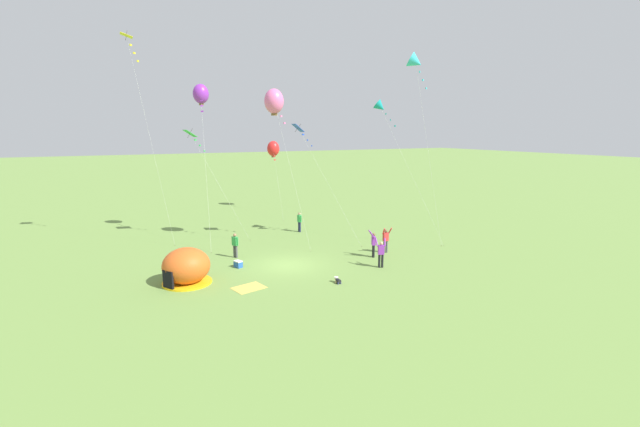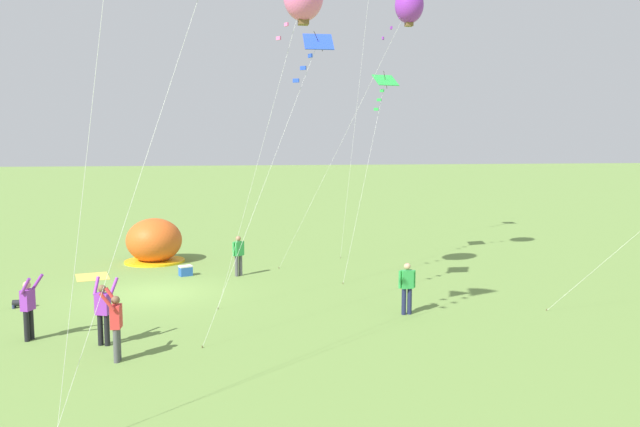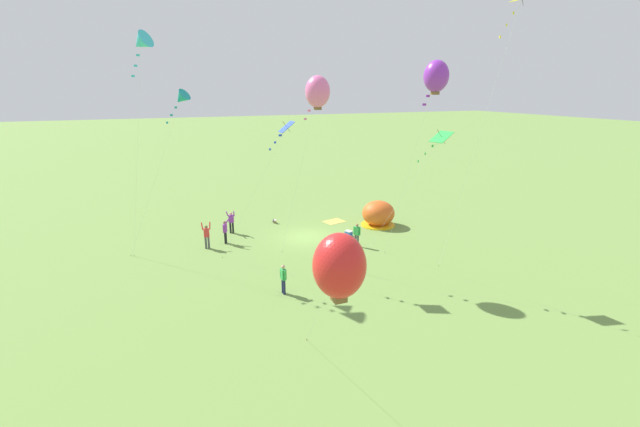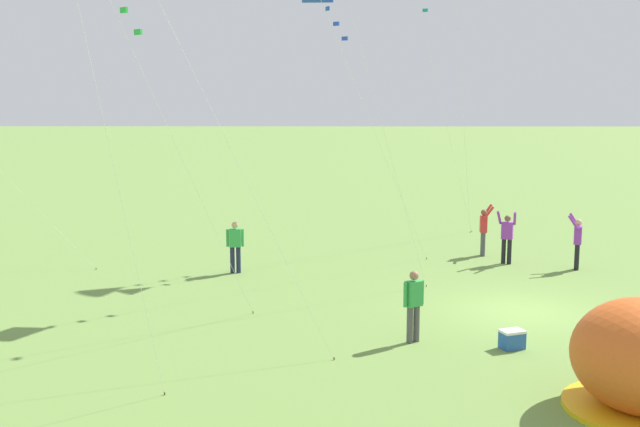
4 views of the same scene
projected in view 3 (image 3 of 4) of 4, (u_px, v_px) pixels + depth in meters
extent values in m
plane|color=olive|center=(307.00, 237.00, 32.89)|extent=(300.00, 300.00, 0.00)
ellipsoid|color=#D8591E|center=(378.00, 213.00, 35.42)|extent=(2.70, 2.60, 2.10)
cylinder|color=yellow|center=(378.00, 225.00, 35.70)|extent=(2.81, 2.81, 0.10)
cube|color=black|center=(386.00, 216.00, 36.53)|extent=(0.50, 0.75, 1.10)
cube|color=gold|center=(334.00, 221.00, 36.72)|extent=(1.95, 1.65, 0.01)
cube|color=#2659B2|center=(349.00, 234.00, 33.04)|extent=(0.52, 0.62, 0.38)
cube|color=white|center=(349.00, 231.00, 32.98)|extent=(0.54, 0.63, 0.06)
cylinder|color=black|center=(274.00, 221.00, 36.37)|extent=(0.22, 0.32, 0.22)
sphere|color=tan|center=(275.00, 221.00, 36.13)|extent=(0.19, 0.19, 0.19)
cylinder|color=white|center=(275.00, 220.00, 36.10)|extent=(0.24, 0.24, 0.06)
cylinder|color=tan|center=(276.00, 222.00, 36.32)|extent=(0.07, 0.07, 0.17)
cylinder|color=tan|center=(274.00, 222.00, 36.25)|extent=(0.07, 0.07, 0.17)
cylinder|color=navy|center=(275.00, 221.00, 36.53)|extent=(0.09, 0.09, 0.13)
cylinder|color=navy|center=(273.00, 222.00, 36.48)|extent=(0.09, 0.09, 0.13)
cylinder|color=black|center=(233.00, 228.00, 33.67)|extent=(0.15, 0.15, 0.88)
cylinder|color=black|center=(230.00, 228.00, 33.67)|extent=(0.15, 0.15, 0.88)
cube|color=purple|center=(231.00, 219.00, 33.46)|extent=(0.44, 0.36, 0.60)
sphere|color=tan|center=(231.00, 214.00, 33.34)|extent=(0.22, 0.22, 0.22)
cylinder|color=purple|center=(234.00, 214.00, 33.19)|extent=(0.17, 0.39, 0.50)
cylinder|color=purple|center=(227.00, 214.00, 33.18)|extent=(0.27, 0.37, 0.50)
cylinder|color=black|center=(226.00, 237.00, 31.52)|extent=(0.15, 0.15, 0.88)
cylinder|color=black|center=(225.00, 238.00, 31.33)|extent=(0.15, 0.15, 0.88)
cube|color=purple|center=(225.00, 228.00, 31.22)|extent=(0.37, 0.44, 0.60)
sphere|color=brown|center=(225.00, 223.00, 31.10)|extent=(0.22, 0.22, 0.22)
cylinder|color=purple|center=(227.00, 221.00, 31.34)|extent=(0.39, 0.17, 0.50)
cylinder|color=purple|center=(226.00, 223.00, 30.83)|extent=(0.37, 0.28, 0.50)
cylinder|color=#4C4C51|center=(206.00, 243.00, 30.41)|extent=(0.15, 0.15, 0.88)
cylinder|color=#4C4C51|center=(209.00, 242.00, 30.47)|extent=(0.15, 0.15, 0.88)
cube|color=red|center=(206.00, 233.00, 30.23)|extent=(0.40, 0.27, 0.60)
sphere|color=brown|center=(206.00, 227.00, 30.11)|extent=(0.22, 0.22, 0.22)
cylinder|color=red|center=(202.00, 226.00, 30.16)|extent=(0.12, 0.38, 0.50)
cylinder|color=red|center=(210.00, 226.00, 30.31)|extent=(0.18, 0.39, 0.50)
cylinder|color=#1E2347|center=(283.00, 286.00, 23.80)|extent=(0.15, 0.15, 0.88)
cylinder|color=#1E2347|center=(284.00, 287.00, 23.63)|extent=(0.15, 0.15, 0.88)
cube|color=green|center=(283.00, 274.00, 23.50)|extent=(0.27, 0.40, 0.60)
sphere|color=tan|center=(283.00, 267.00, 23.38)|extent=(0.22, 0.22, 0.22)
cylinder|color=green|center=(282.00, 272.00, 23.72)|extent=(0.09, 0.09, 0.58)
cylinder|color=green|center=(285.00, 276.00, 23.29)|extent=(0.09, 0.09, 0.58)
cylinder|color=#4C4C51|center=(355.00, 240.00, 30.89)|extent=(0.15, 0.15, 0.88)
cylinder|color=#4C4C51|center=(358.00, 241.00, 30.78)|extent=(0.15, 0.15, 0.88)
cube|color=green|center=(357.00, 231.00, 30.62)|extent=(0.41, 0.45, 0.60)
sphere|color=#9E7051|center=(357.00, 225.00, 30.50)|extent=(0.22, 0.22, 0.22)
cylinder|color=green|center=(354.00, 230.00, 30.76)|extent=(0.09, 0.09, 0.58)
cylinder|color=green|center=(360.00, 232.00, 30.48)|extent=(0.09, 0.09, 0.58)
cylinder|color=silver|center=(476.00, 147.00, 24.82)|extent=(2.14, 2.16, 15.46)
cylinder|color=brown|center=(439.00, 265.00, 27.55)|extent=(0.03, 0.03, 0.06)
cube|color=yellow|center=(514.00, 13.00, 22.38)|extent=(0.19, 0.17, 0.12)
cube|color=yellow|center=(507.00, 25.00, 22.64)|extent=(0.19, 0.18, 0.12)
cube|color=yellow|center=(500.00, 37.00, 22.90)|extent=(0.16, 0.20, 0.12)
cylinder|color=silver|center=(394.00, 210.00, 24.78)|extent=(3.78, 2.80, 8.49)
cylinder|color=brown|center=(352.00, 272.00, 26.52)|extent=(0.03, 0.03, 0.06)
cube|color=green|center=(441.00, 137.00, 23.03)|extent=(1.00, 1.13, 0.56)
cylinder|color=#332314|center=(441.00, 137.00, 23.03)|extent=(0.41, 0.31, 0.76)
cube|color=green|center=(433.00, 146.00, 23.27)|extent=(0.19, 0.17, 0.12)
cube|color=green|center=(425.00, 154.00, 23.48)|extent=(0.17, 0.19, 0.12)
cube|color=green|center=(418.00, 161.00, 23.68)|extent=(0.16, 0.20, 0.12)
cylinder|color=silver|center=(298.00, 180.00, 27.22)|extent=(1.44, 3.21, 10.82)
cylinder|color=brown|center=(282.00, 251.00, 29.89)|extent=(0.03, 0.03, 0.06)
ellipsoid|color=pink|center=(318.00, 92.00, 24.54)|extent=(1.43, 1.43, 1.81)
cube|color=brown|center=(318.00, 108.00, 24.79)|extent=(0.36, 0.36, 0.26)
cube|color=pink|center=(313.00, 102.00, 24.96)|extent=(0.21, 0.12, 0.12)
cube|color=pink|center=(309.00, 111.00, 25.31)|extent=(0.21, 0.14, 0.12)
cube|color=pink|center=(305.00, 119.00, 25.67)|extent=(0.20, 0.16, 0.12)
cylinder|color=silver|center=(154.00, 184.00, 26.98)|extent=(3.93, 3.33, 10.45)
cylinder|color=brown|center=(131.00, 255.00, 29.20)|extent=(0.03, 0.03, 0.06)
cone|color=teal|center=(181.00, 98.00, 24.74)|extent=(1.34, 1.31, 1.08)
cube|color=teal|center=(176.00, 107.00, 25.01)|extent=(0.15, 0.20, 0.12)
cube|color=teal|center=(171.00, 115.00, 25.24)|extent=(0.16, 0.20, 0.12)
cube|color=teal|center=(167.00, 123.00, 25.47)|extent=(0.13, 0.21, 0.12)
cylinder|color=silver|center=(137.00, 158.00, 26.94)|extent=(1.93, 1.59, 13.54)
cylinder|color=brown|center=(134.00, 255.00, 29.19)|extent=(0.03, 0.03, 0.06)
cone|color=#33B7D1|center=(141.00, 43.00, 24.68)|extent=(1.71, 1.69, 1.40)
cube|color=#33B7D1|center=(138.00, 55.00, 24.96)|extent=(0.19, 0.17, 0.12)
cube|color=#33B7D1|center=(135.00, 66.00, 25.20)|extent=(0.20, 0.15, 0.12)
cube|color=#33B7D1|center=(133.00, 76.00, 25.43)|extent=(0.20, 0.16, 0.12)
cylinder|color=silver|center=(406.00, 179.00, 25.44)|extent=(0.99, 5.65, 11.58)
cylinder|color=brown|center=(385.00, 252.00, 29.74)|extent=(0.03, 0.03, 0.06)
ellipsoid|color=purple|center=(436.00, 76.00, 21.13)|extent=(1.25, 1.25, 1.54)
cube|color=brown|center=(435.00, 92.00, 21.35)|extent=(0.31, 0.31, 0.22)
cube|color=purple|center=(432.00, 87.00, 21.66)|extent=(0.21, 0.11, 0.12)
cube|color=purple|center=(428.00, 96.00, 22.12)|extent=(0.20, 0.07, 0.12)
cube|color=purple|center=(424.00, 105.00, 22.57)|extent=(0.21, 0.14, 0.12)
cylinder|color=silver|center=(252.00, 198.00, 26.55)|extent=(3.51, 3.90, 8.90)
cylinder|color=brown|center=(222.00, 257.00, 28.89)|extent=(0.03, 0.03, 0.06)
cube|color=blue|center=(286.00, 127.00, 24.21)|extent=(0.80, 0.99, 0.62)
cylinder|color=#332314|center=(286.00, 127.00, 24.20)|extent=(0.34, 0.38, 0.59)
cube|color=blue|center=(280.00, 135.00, 24.52)|extent=(0.21, 0.12, 0.12)
cube|color=blue|center=(275.00, 142.00, 24.79)|extent=(0.17, 0.20, 0.12)
cube|color=blue|center=(270.00, 149.00, 25.06)|extent=(0.16, 0.20, 0.12)
cylinder|color=silver|center=(318.00, 314.00, 15.03)|extent=(1.72, 7.07, 6.76)
cylinder|color=brown|center=(307.00, 339.00, 19.42)|extent=(0.03, 0.03, 0.06)
ellipsoid|color=red|center=(339.00, 266.00, 10.64)|extent=(1.36, 1.36, 1.69)
cube|color=brown|center=(339.00, 296.00, 10.88)|extent=(0.34, 0.34, 0.24)
cube|color=red|center=(336.00, 274.00, 11.18)|extent=(0.20, 0.17, 0.12)
cube|color=red|center=(333.00, 281.00, 11.64)|extent=(0.21, 0.13, 0.12)
cube|color=red|center=(331.00, 287.00, 12.10)|extent=(0.21, 0.09, 0.12)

